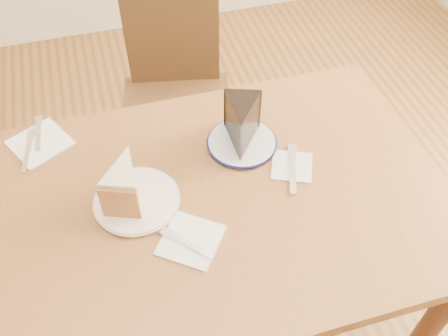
# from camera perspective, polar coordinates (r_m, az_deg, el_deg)

# --- Properties ---
(ground) EXTENTS (4.00, 4.00, 0.00)m
(ground) POSITION_cam_1_polar(r_m,az_deg,el_deg) (1.91, -0.81, -17.33)
(ground) COLOR #4A2D13
(ground) RESTS_ON ground
(table) EXTENTS (1.20, 0.80, 0.75)m
(table) POSITION_cam_1_polar(r_m,az_deg,el_deg) (1.34, -1.11, -6.01)
(table) COLOR #502E15
(table) RESTS_ON ground
(chair_far) EXTENTS (0.49, 0.49, 0.84)m
(chair_far) POSITION_cam_1_polar(r_m,az_deg,el_deg) (1.96, -5.45, 7.82)
(chair_far) COLOR black
(chair_far) RESTS_ON ground
(plate_cream) EXTENTS (0.21, 0.21, 0.01)m
(plate_cream) POSITION_cam_1_polar(r_m,az_deg,el_deg) (1.27, -9.93, -3.68)
(plate_cream) COLOR white
(plate_cream) RESTS_ON table
(plate_navy) EXTENTS (0.19, 0.19, 0.01)m
(plate_navy) POSITION_cam_1_polar(r_m,az_deg,el_deg) (1.38, 2.05, 2.92)
(plate_navy) COLOR white
(plate_navy) RESTS_ON table
(carrot_cake) EXTENTS (0.13, 0.15, 0.10)m
(carrot_cake) POSITION_cam_1_polar(r_m,az_deg,el_deg) (1.24, -11.10, -1.54)
(carrot_cake) COLOR beige
(carrot_cake) RESTS_ON plate_cream
(chocolate_cake) EXTENTS (0.14, 0.16, 0.12)m
(chocolate_cake) POSITION_cam_1_polar(r_m,az_deg,el_deg) (1.33, 2.01, 4.69)
(chocolate_cake) COLOR black
(chocolate_cake) RESTS_ON plate_navy
(napkin_cream) EXTENTS (0.19, 0.19, 0.00)m
(napkin_cream) POSITION_cam_1_polar(r_m,az_deg,el_deg) (1.19, -3.82, -8.21)
(napkin_cream) COLOR white
(napkin_cream) RESTS_ON table
(napkin_navy) EXTENTS (0.14, 0.14, 0.00)m
(napkin_navy) POSITION_cam_1_polar(r_m,az_deg,el_deg) (1.34, 7.76, 0.22)
(napkin_navy) COLOR white
(napkin_navy) RESTS_ON table
(napkin_spare) EXTENTS (0.19, 0.19, 0.00)m
(napkin_spare) POSITION_cam_1_polar(r_m,az_deg,el_deg) (1.48, -20.27, 2.73)
(napkin_spare) COLOR white
(napkin_spare) RESTS_ON table
(fork_cream) EXTENTS (0.10, 0.11, 0.00)m
(fork_cream) POSITION_cam_1_polar(r_m,az_deg,el_deg) (1.18, -4.29, -8.56)
(fork_cream) COLOR silver
(fork_cream) RESTS_ON napkin_cream
(knife_navy) EXTENTS (0.08, 0.16, 0.00)m
(knife_navy) POSITION_cam_1_polar(r_m,az_deg,el_deg) (1.33, 7.87, -0.10)
(knife_navy) COLOR silver
(knife_navy) RESTS_ON napkin_navy
(fork_spare) EXTENTS (0.02, 0.14, 0.00)m
(fork_spare) POSITION_cam_1_polar(r_m,az_deg,el_deg) (1.50, -20.45, 3.70)
(fork_spare) COLOR silver
(fork_spare) RESTS_ON napkin_spare
(knife_spare) EXTENTS (0.04, 0.16, 0.00)m
(knife_spare) POSITION_cam_1_polar(r_m,az_deg,el_deg) (1.46, -21.48, 1.83)
(knife_spare) COLOR silver
(knife_spare) RESTS_ON napkin_spare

